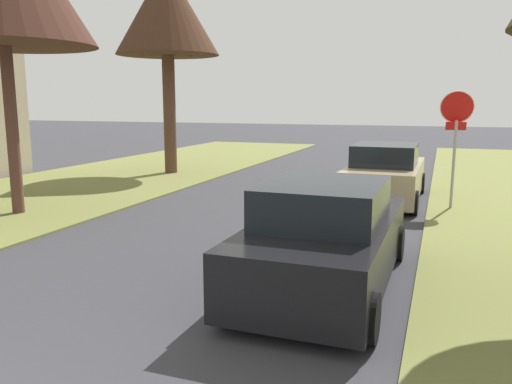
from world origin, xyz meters
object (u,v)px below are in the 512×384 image
street_tree_left_mid_b (167,12)px  parked_sedan_tan (385,175)px  parked_sedan_black (326,239)px  stop_sign_far (456,124)px

street_tree_left_mid_b → parked_sedan_tan: 10.11m
parked_sedan_black → parked_sedan_tan: same height
stop_sign_far → parked_sedan_black: bearing=-105.5°
parked_sedan_black → stop_sign_far: bearing=74.5°
parked_sedan_tan → street_tree_left_mid_b: bearing=161.0°
stop_sign_far → parked_sedan_tan: 2.31m
stop_sign_far → street_tree_left_mid_b: size_ratio=0.39×
parked_sedan_tan → parked_sedan_black: bearing=-90.8°
street_tree_left_mid_b → stop_sign_far: bearing=-19.2°
stop_sign_far → parked_sedan_tan: stop_sign_far is taller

